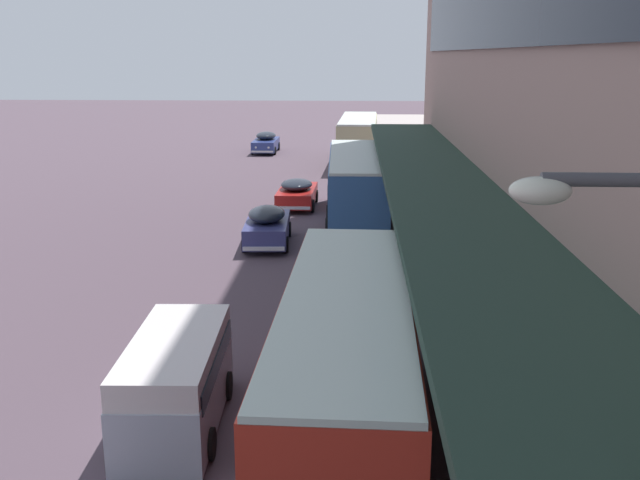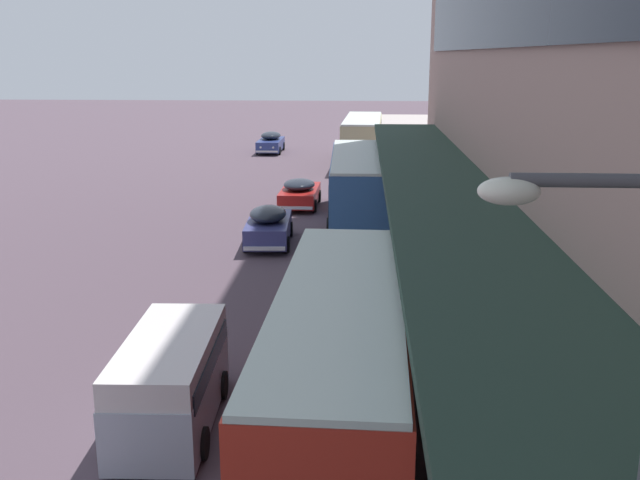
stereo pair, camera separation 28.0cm
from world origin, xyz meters
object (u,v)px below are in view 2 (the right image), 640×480
(transit_bus_kerbside_far, at_px, (358,184))
(sedan_lead_near, at_px, (271,142))
(vw_van, at_px, (172,375))
(transit_bus_kerbside_front, at_px, (339,360))
(transit_bus_kerbside_rear, at_px, (363,137))
(sedan_trailing_mid, at_px, (269,225))
(sedan_lead_mid, at_px, (362,277))
(sedan_second_mid, at_px, (300,193))

(transit_bus_kerbside_far, height_order, sedan_lead_near, transit_bus_kerbside_far)
(sedan_lead_near, bearing_deg, vw_van, -85.52)
(transit_bus_kerbside_front, xyz_separation_m, transit_bus_kerbside_far, (0.23, 19.58, -0.04))
(transit_bus_kerbside_rear, bearing_deg, vw_van, -95.98)
(transit_bus_kerbside_front, xyz_separation_m, sedan_trailing_mid, (-3.40, 15.53, -1.09))
(transit_bus_kerbside_front, distance_m, sedan_lead_mid, 9.00)
(sedan_lead_mid, relative_size, vw_van, 0.94)
(transit_bus_kerbside_rear, height_order, sedan_second_mid, transit_bus_kerbside_rear)
(transit_bus_kerbside_rear, relative_size, vw_van, 2.38)
(transit_bus_kerbside_rear, height_order, vw_van, transit_bus_kerbside_rear)
(sedan_lead_mid, height_order, vw_van, vw_van)
(transit_bus_kerbside_rear, xyz_separation_m, sedan_lead_mid, (0.04, -29.44, -1.14))
(vw_van, bearing_deg, transit_bus_kerbside_rear, 84.02)
(transit_bus_kerbside_rear, distance_m, vw_van, 37.80)
(transit_bus_kerbside_rear, distance_m, sedan_trailing_mid, 23.17)
(sedan_lead_near, height_order, sedan_trailing_mid, sedan_trailing_mid)
(transit_bus_kerbside_rear, distance_m, sedan_lead_mid, 29.46)
(transit_bus_kerbside_far, relative_size, sedan_second_mid, 2.57)
(transit_bus_kerbside_rear, relative_size, sedan_second_mid, 2.53)
(transit_bus_kerbside_front, xyz_separation_m, vw_van, (-3.52, 0.76, -0.78))
(sedan_lead_mid, relative_size, sedan_lead_near, 0.91)
(transit_bus_kerbside_rear, bearing_deg, transit_bus_kerbside_far, -90.58)
(transit_bus_kerbside_far, relative_size, sedan_trailing_mid, 2.54)
(transit_bus_kerbside_rear, xyz_separation_m, transit_bus_kerbside_far, (-0.19, -18.77, -0.03))
(sedan_lead_mid, xyz_separation_m, sedan_second_mid, (-3.23, 14.15, -0.01))
(transit_bus_kerbside_front, bearing_deg, sedan_trailing_mid, 102.36)
(sedan_lead_near, relative_size, sedan_trailing_mid, 1.09)
(sedan_lead_mid, bearing_deg, sedan_second_mid, 102.85)
(sedan_second_mid, bearing_deg, sedan_trailing_mid, -94.78)
(transit_bus_kerbside_far, distance_m, sedan_second_mid, 4.73)
(transit_bus_kerbside_front, xyz_separation_m, sedan_lead_mid, (0.46, 8.91, -1.15))
(sedan_trailing_mid, height_order, vw_van, vw_van)
(sedan_lead_near, bearing_deg, transit_bus_kerbside_front, -81.08)
(transit_bus_kerbside_rear, xyz_separation_m, sedan_second_mid, (-3.19, -15.29, -1.15))
(sedan_lead_mid, distance_m, vw_van, 9.08)
(sedan_lead_mid, height_order, sedan_second_mid, sedan_lead_mid)
(sedan_lead_mid, height_order, sedan_trailing_mid, sedan_trailing_mid)
(sedan_lead_mid, xyz_separation_m, sedan_lead_near, (-7.37, 35.11, 0.06))
(sedan_trailing_mid, distance_m, vw_van, 14.77)
(transit_bus_kerbside_front, relative_size, transit_bus_kerbside_rear, 0.90)
(sedan_second_mid, relative_size, sedan_trailing_mid, 0.99)
(sedan_second_mid, xyz_separation_m, sedan_trailing_mid, (-0.63, -7.53, 0.07))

